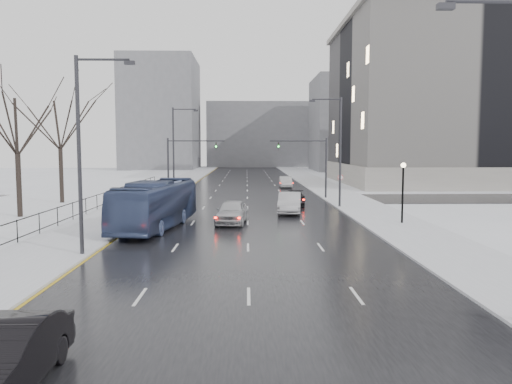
{
  "coord_description": "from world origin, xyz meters",
  "views": [
    {
      "loc": [
        -0.07,
        -4.98,
        5.52
      ],
      "look_at": [
        0.56,
        28.64,
        2.5
      ],
      "focal_mm": 35.0,
      "sensor_mm": 36.0,
      "label": 1
    }
  ],
  "objects": [
    {
      "name": "tree_park_d",
      "position": [
        -17.8,
        34.0,
        0.0
      ],
      "size": [
        8.75,
        8.75,
        12.5
      ],
      "primitive_type": null,
      "color": "black",
      "rests_on": "ground"
    },
    {
      "name": "road",
      "position": [
        0.0,
        60.0,
        0.02
      ],
      "size": [
        16.0,
        150.0,
        0.04
      ],
      "primitive_type": "cube",
      "color": "black",
      "rests_on": "ground"
    },
    {
      "name": "sedan_left_near",
      "position": [
        -5.54,
        5.87,
        0.83
      ],
      "size": [
        1.7,
        4.79,
        1.57
      ],
      "primitive_type": "imported",
      "rotation": [
        0.0,
        0.0,
        0.01
      ],
      "color": "black",
      "rests_on": "road"
    },
    {
      "name": "iron_fence",
      "position": [
        -13.0,
        30.0,
        0.91
      ],
      "size": [
        0.06,
        70.0,
        1.3
      ],
      "color": "black",
      "rests_on": "sidewalk_left"
    },
    {
      "name": "park_strip",
      "position": [
        -20.0,
        60.0,
        0.06
      ],
      "size": [
        14.0,
        150.0,
        0.12
      ],
      "primitive_type": "cube",
      "color": "white",
      "rests_on": "ground"
    },
    {
      "name": "bldg_far_right",
      "position": [
        28.0,
        115.0,
        11.0
      ],
      "size": [
        24.0,
        20.0,
        22.0
      ],
      "primitive_type": "cube",
      "color": "slate",
      "rests_on": "ground"
    },
    {
      "name": "bus",
      "position": [
        -6.22,
        28.77,
        1.66
      ],
      "size": [
        4.28,
        11.9,
        3.24
      ],
      "primitive_type": "imported",
      "rotation": [
        0.0,
        0.0,
        -0.14
      ],
      "color": "#38466E",
      "rests_on": "road"
    },
    {
      "name": "sidewalk_left",
      "position": [
        -10.5,
        60.0,
        0.08
      ],
      "size": [
        5.0,
        150.0,
        0.16
      ],
      "primitive_type": "cube",
      "color": "silver",
      "rests_on": "ground"
    },
    {
      "name": "streetlight_l_far",
      "position": [
        -8.17,
        52.0,
        5.62
      ],
      "size": [
        2.95,
        0.25,
        10.0
      ],
      "color": "#2D2D33",
      "rests_on": "ground"
    },
    {
      "name": "cross_road",
      "position": [
        0.0,
        48.0,
        0.02
      ],
      "size": [
        130.0,
        10.0,
        0.04
      ],
      "primitive_type": "cube",
      "color": "black",
      "rests_on": "ground"
    },
    {
      "name": "mast_signal_right",
      "position": [
        7.33,
        48.0,
        4.11
      ],
      "size": [
        6.1,
        0.33,
        6.5
      ],
      "color": "#2D2D33",
      "rests_on": "ground"
    },
    {
      "name": "civic_building",
      "position": [
        35.0,
        72.0,
        11.21
      ],
      "size": [
        41.0,
        31.0,
        24.8
      ],
      "color": "gray",
      "rests_on": "ground"
    },
    {
      "name": "bldg_far_left",
      "position": [
        -22.0,
        125.0,
        14.0
      ],
      "size": [
        18.0,
        22.0,
        28.0
      ],
      "primitive_type": "cube",
      "color": "slate",
      "rests_on": "ground"
    },
    {
      "name": "sedan_right_far",
      "position": [
        4.5,
        41.74,
        0.7
      ],
      "size": [
        2.36,
        4.74,
        1.32
      ],
      "primitive_type": "imported",
      "rotation": [
        0.0,
        0.0,
        -0.11
      ],
      "color": "black",
      "rests_on": "road"
    },
    {
      "name": "lamppost_r_mid",
      "position": [
        11.0,
        30.0,
        2.94
      ],
      "size": [
        0.36,
        0.36,
        4.28
      ],
      "color": "black",
      "rests_on": "sidewalk_right"
    },
    {
      "name": "sedan_right_distant",
      "position": [
        5.24,
        62.83,
        0.79
      ],
      "size": [
        1.62,
        4.56,
        1.5
      ],
      "primitive_type": "imported",
      "rotation": [
        0.0,
        0.0,
        -0.01
      ],
      "color": "#AFB0B3",
      "rests_on": "road"
    },
    {
      "name": "sedan_center_near",
      "position": [
        -1.13,
        30.64,
        0.89
      ],
      "size": [
        2.54,
        5.2,
        1.71
      ],
      "primitive_type": "imported",
      "rotation": [
        0.0,
        0.0,
        -0.11
      ],
      "color": "#B9BABE",
      "rests_on": "road"
    },
    {
      "name": "mast_signal_left",
      "position": [
        -7.33,
        48.0,
        4.11
      ],
      "size": [
        6.1,
        0.33,
        6.5
      ],
      "color": "#2D2D33",
      "rests_on": "ground"
    },
    {
      "name": "sedan_right_near",
      "position": [
        3.5,
        36.2,
        0.9
      ],
      "size": [
        2.38,
        5.4,
        1.72
      ],
      "primitive_type": "imported",
      "rotation": [
        0.0,
        0.0,
        -0.11
      ],
      "color": "#B2B0B5",
      "rests_on": "road"
    },
    {
      "name": "streetlight_l_near",
      "position": [
        -8.17,
        20.0,
        5.62
      ],
      "size": [
        2.95,
        0.25,
        10.0
      ],
      "color": "#2D2D33",
      "rests_on": "ground"
    },
    {
      "name": "no_uturn_sign",
      "position": [
        9.2,
        44.0,
        2.3
      ],
      "size": [
        0.6,
        0.06,
        2.7
      ],
      "color": "#2D2D33",
      "rests_on": "sidewalk_right"
    },
    {
      "name": "tree_park_e",
      "position": [
        -18.2,
        44.0,
        0.0
      ],
      "size": [
        9.45,
        9.45,
        13.5
      ],
      "primitive_type": null,
      "color": "black",
      "rests_on": "ground"
    },
    {
      "name": "sidewalk_right",
      "position": [
        10.5,
        60.0,
        0.08
      ],
      "size": [
        5.0,
        150.0,
        0.16
      ],
      "primitive_type": "cube",
      "color": "silver",
      "rests_on": "ground"
    },
    {
      "name": "streetlight_r_mid",
      "position": [
        8.17,
        40.0,
        5.62
      ],
      "size": [
        2.95,
        0.25,
        10.0
      ],
      "color": "#2D2D33",
      "rests_on": "ground"
    },
    {
      "name": "bldg_far_center",
      "position": [
        4.0,
        140.0,
        9.0
      ],
      "size": [
        30.0,
        18.0,
        18.0
      ],
      "primitive_type": "cube",
      "color": "slate",
      "rests_on": "ground"
    }
  ]
}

